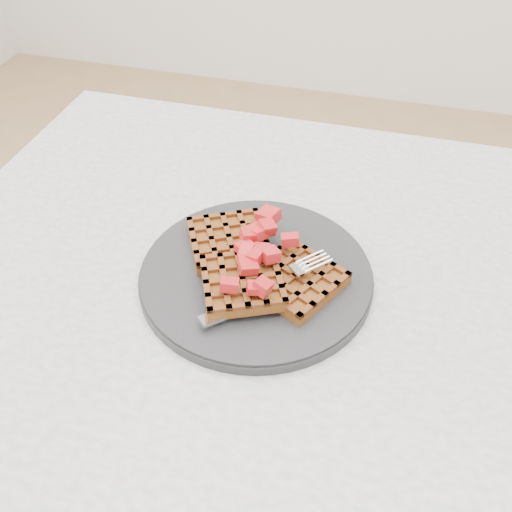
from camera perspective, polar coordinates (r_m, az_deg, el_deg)
name	(u,v)px	position (r m, az deg, el deg)	size (l,w,h in m)	color
table	(372,367)	(0.77, 11.56, -10.78)	(1.20, 0.80, 0.75)	silver
plate	(256,275)	(0.69, 0.00, -1.94)	(0.28, 0.28, 0.02)	black
waffles	(255,266)	(0.68, -0.07, -1.00)	(0.22, 0.20, 0.03)	brown
strawberry_pile	(256,247)	(0.66, 0.00, 0.89)	(0.15, 0.15, 0.02)	maroon
fork	(276,291)	(0.65, 2.00, -3.50)	(0.02, 0.18, 0.02)	silver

